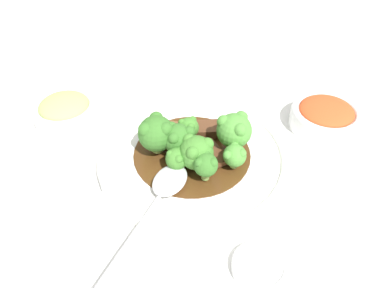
# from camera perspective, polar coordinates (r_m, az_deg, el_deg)

# --- Properties ---
(ground_plane) EXTENTS (4.00, 4.00, 0.00)m
(ground_plane) POSITION_cam_1_polar(r_m,az_deg,el_deg) (0.59, 0.00, -2.45)
(ground_plane) COLOR white
(main_plate) EXTENTS (0.29, 0.29, 0.02)m
(main_plate) POSITION_cam_1_polar(r_m,az_deg,el_deg) (0.58, 0.00, -1.74)
(main_plate) COLOR white
(main_plate) RESTS_ON ground_plane
(beef_strip_0) EXTENTS (0.05, 0.06, 0.01)m
(beef_strip_0) POSITION_cam_1_polar(r_m,az_deg,el_deg) (0.57, 2.92, -1.54)
(beef_strip_0) COLOR #56331E
(beef_strip_0) RESTS_ON main_plate
(beef_strip_1) EXTENTS (0.07, 0.07, 0.02)m
(beef_strip_1) POSITION_cam_1_polar(r_m,az_deg,el_deg) (0.60, 1.45, 2.24)
(beef_strip_1) COLOR #56331E
(beef_strip_1) RESTS_ON main_plate
(beef_strip_2) EXTENTS (0.05, 0.04, 0.01)m
(beef_strip_2) POSITION_cam_1_polar(r_m,az_deg,el_deg) (0.60, -3.23, 1.85)
(beef_strip_2) COLOR brown
(beef_strip_2) RESTS_ON main_plate
(broccoli_floret_0) EXTENTS (0.05, 0.05, 0.06)m
(broccoli_floret_0) POSITION_cam_1_polar(r_m,az_deg,el_deg) (0.56, 6.45, 2.13)
(broccoli_floret_0) COLOR #8EB756
(broccoli_floret_0) RESTS_ON main_plate
(broccoli_floret_1) EXTENTS (0.03, 0.03, 0.04)m
(broccoli_floret_1) POSITION_cam_1_polar(r_m,az_deg,el_deg) (0.52, 2.11, -3.14)
(broccoli_floret_1) COLOR #7FA84C
(broccoli_floret_1) RESTS_ON main_plate
(broccoli_floret_2) EXTENTS (0.05, 0.05, 0.05)m
(broccoli_floret_2) POSITION_cam_1_polar(r_m,az_deg,el_deg) (0.55, -2.19, 0.92)
(broccoli_floret_2) COLOR #8EB756
(broccoli_floret_2) RESTS_ON main_plate
(broccoli_floret_3) EXTENTS (0.03, 0.03, 0.04)m
(broccoli_floret_3) POSITION_cam_1_polar(r_m,az_deg,el_deg) (0.57, -0.53, 2.52)
(broccoli_floret_3) COLOR #7FA84C
(broccoli_floret_3) RESTS_ON main_plate
(broccoli_floret_4) EXTENTS (0.03, 0.03, 0.04)m
(broccoli_floret_4) POSITION_cam_1_polar(r_m,az_deg,el_deg) (0.54, 6.53, -1.69)
(broccoli_floret_4) COLOR #7FA84C
(broccoli_floret_4) RESTS_ON main_plate
(broccoli_floret_5) EXTENTS (0.05, 0.05, 0.05)m
(broccoli_floret_5) POSITION_cam_1_polar(r_m,az_deg,el_deg) (0.53, 0.66, -1.22)
(broccoli_floret_5) COLOR #7FA84C
(broccoli_floret_5) RESTS_ON main_plate
(broccoli_floret_6) EXTENTS (0.03, 0.03, 0.04)m
(broccoli_floret_6) POSITION_cam_1_polar(r_m,az_deg,el_deg) (0.53, -2.36, -2.21)
(broccoli_floret_6) COLOR #7FA84C
(broccoli_floret_6) RESTS_ON main_plate
(broccoli_floret_7) EXTENTS (0.06, 0.06, 0.06)m
(broccoli_floret_7) POSITION_cam_1_polar(r_m,az_deg,el_deg) (0.56, -5.46, 1.72)
(broccoli_floret_7) COLOR #8EB756
(broccoli_floret_7) RESTS_ON main_plate
(serving_spoon) EXTENTS (0.23, 0.08, 0.01)m
(serving_spoon) POSITION_cam_1_polar(r_m,az_deg,el_deg) (0.52, -4.38, -6.98)
(serving_spoon) COLOR silver
(serving_spoon) RESTS_ON main_plate
(side_bowl_kimchi) EXTENTS (0.12, 0.12, 0.04)m
(side_bowl_kimchi) POSITION_cam_1_polar(r_m,az_deg,el_deg) (0.68, 19.65, 4.06)
(side_bowl_kimchi) COLOR white
(side_bowl_kimchi) RESTS_ON ground_plane
(side_bowl_appetizer) EXTENTS (0.11, 0.11, 0.05)m
(side_bowl_appetizer) POSITION_cam_1_polar(r_m,az_deg,el_deg) (0.67, -18.70, 4.64)
(side_bowl_appetizer) COLOR white
(side_bowl_appetizer) RESTS_ON ground_plane
(sauce_dish) EXTENTS (0.07, 0.07, 0.01)m
(sauce_dish) POSITION_cam_1_polar(r_m,az_deg,el_deg) (0.48, 10.23, -17.86)
(sauce_dish) COLOR white
(sauce_dish) RESTS_ON ground_plane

